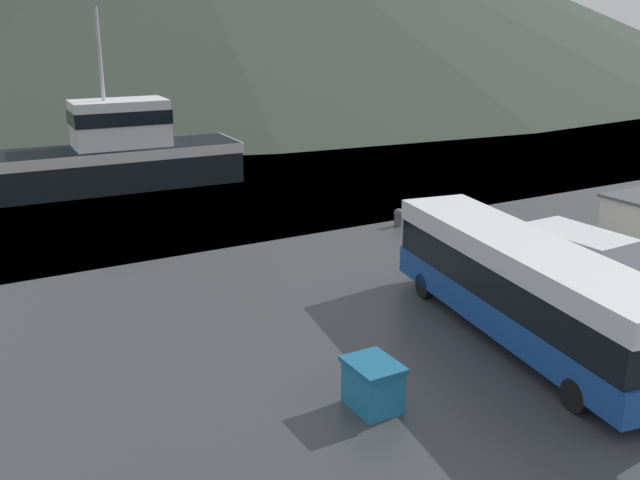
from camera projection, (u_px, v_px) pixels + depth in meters
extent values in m
plane|color=slate|center=(7.00, 69.00, 132.97)|extent=(240.00, 240.00, 0.00)
cube|color=#194799|center=(520.00, 312.00, 22.00)|extent=(4.41, 11.94, 0.96)
cube|color=black|center=(523.00, 280.00, 21.68)|extent=(4.32, 11.70, 1.10)
cube|color=white|center=(526.00, 253.00, 21.41)|extent=(4.41, 11.94, 0.69)
cube|color=black|center=(431.00, 233.00, 26.99)|extent=(2.21, 0.42, 1.49)
cylinder|color=black|center=(425.00, 286.00, 25.44)|extent=(0.44, 0.94, 0.90)
cylinder|color=black|center=(479.00, 278.00, 26.17)|extent=(0.44, 0.94, 0.90)
cylinder|color=black|center=(576.00, 395.00, 18.12)|extent=(0.44, 0.94, 0.90)
cube|color=silver|center=(575.00, 258.00, 25.63)|extent=(2.32, 3.80, 1.96)
cube|color=silver|center=(519.00, 250.00, 27.92)|extent=(2.23, 1.68, 1.08)
cube|color=black|center=(536.00, 233.00, 27.02)|extent=(1.84, 0.14, 0.69)
cylinder|color=black|center=(504.00, 269.00, 27.42)|extent=(0.25, 0.71, 0.70)
cylinder|color=black|center=(539.00, 260.00, 28.40)|extent=(0.25, 0.71, 0.70)
cylinder|color=black|center=(573.00, 296.00, 24.75)|extent=(0.25, 0.71, 0.70)
cylinder|color=black|center=(609.00, 285.00, 25.73)|extent=(0.25, 0.71, 0.70)
cube|color=black|center=(95.00, 169.00, 41.08)|extent=(16.81, 4.94, 2.37)
cube|color=white|center=(93.00, 154.00, 40.82)|extent=(16.98, 4.99, 0.59)
cube|color=white|center=(120.00, 123.00, 41.04)|extent=(5.45, 3.19, 2.67)
cube|color=black|center=(120.00, 116.00, 40.92)|extent=(5.56, 3.28, 0.80)
cylinder|color=#B2B2B7|center=(100.00, 54.00, 39.52)|extent=(0.20, 0.20, 5.07)
cube|color=teal|center=(373.00, 387.00, 18.25)|extent=(1.07, 1.38, 1.15)
cube|color=#1A5F86|center=(373.00, 365.00, 18.05)|extent=(1.18, 1.51, 0.13)
cube|color=beige|center=(638.00, 229.00, 29.19)|extent=(2.35, 2.11, 2.58)
cylinder|color=#4C4C51|center=(398.00, 221.00, 34.13)|extent=(0.39, 0.39, 0.52)
sphere|color=#4C4C51|center=(398.00, 213.00, 34.02)|extent=(0.44, 0.44, 0.44)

